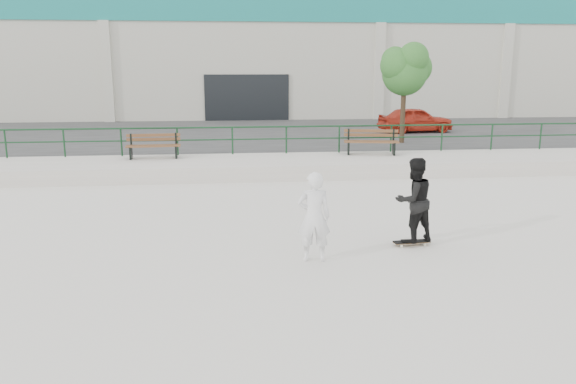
{
  "coord_description": "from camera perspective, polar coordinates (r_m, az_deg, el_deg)",
  "views": [
    {
      "loc": [
        -1.14,
        -9.88,
        3.71
      ],
      "look_at": [
        0.13,
        2.0,
        1.01
      ],
      "focal_mm": 35.0,
      "sensor_mm": 36.0,
      "label": 1
    }
  ],
  "objects": [
    {
      "name": "bench_right",
      "position": [
        21.0,
        8.44,
        5.05
      ],
      "size": [
        2.06,
        0.93,
        0.92
      ],
      "rotation": [
        0.0,
        0.0,
        -0.18
      ],
      "color": "brown",
      "rests_on": "ledge"
    },
    {
      "name": "standing_skater",
      "position": [
        11.93,
        12.65,
        -0.81
      ],
      "size": [
        1.03,
        0.91,
        1.78
      ],
      "primitive_type": "imported",
      "rotation": [
        0.0,
        0.0,
        3.46
      ],
      "color": "black",
      "rests_on": "skateboard"
    },
    {
      "name": "red_car",
      "position": [
        28.46,
        12.81,
        7.19
      ],
      "size": [
        3.76,
        1.85,
        1.23
      ],
      "primitive_type": "imported",
      "rotation": [
        0.0,
        0.0,
        1.68
      ],
      "color": "#AF2615",
      "rests_on": "parking_strip"
    },
    {
      "name": "ground",
      "position": [
        10.62,
        0.47,
        -7.74
      ],
      "size": [
        120.0,
        120.0,
        0.0
      ],
      "primitive_type": "plane",
      "color": "beige",
      "rests_on": "ground"
    },
    {
      "name": "parking_strip",
      "position": [
        28.12,
        -3.73,
        5.63
      ],
      "size": [
        60.0,
        14.0,
        0.5
      ],
      "primitive_type": "cube",
      "color": "#323232",
      "rests_on": "ground"
    },
    {
      "name": "ledge",
      "position": [
        19.72,
        -2.67,
        2.61
      ],
      "size": [
        30.0,
        3.0,
        0.5
      ],
      "primitive_type": "cube",
      "color": "beige",
      "rests_on": "ground"
    },
    {
      "name": "commercial_building",
      "position": [
        41.9,
        -4.65,
        13.88
      ],
      "size": [
        44.2,
        16.33,
        8.0
      ],
      "color": "beige",
      "rests_on": "ground"
    },
    {
      "name": "seated_skater",
      "position": [
        10.77,
        2.65,
        -2.53
      ],
      "size": [
        0.67,
        0.47,
        1.76
      ],
      "primitive_type": "imported",
      "rotation": [
        0.0,
        0.0,
        3.07
      ],
      "color": "white",
      "rests_on": "ground"
    },
    {
      "name": "skateboard",
      "position": [
        12.17,
        12.45,
        -4.99
      ],
      "size": [
        0.8,
        0.27,
        0.09
      ],
      "rotation": [
        0.0,
        0.0,
        0.09
      ],
      "color": "black",
      "rests_on": "ground"
    },
    {
      "name": "tree",
      "position": [
        24.29,
        11.85,
        12.23
      ],
      "size": [
        2.34,
        2.08,
        4.15
      ],
      "color": "#403120",
      "rests_on": "parking_strip"
    },
    {
      "name": "railing",
      "position": [
        20.86,
        -2.92,
        5.92
      ],
      "size": [
        28.0,
        0.06,
        1.03
      ],
      "color": "#163D20",
      "rests_on": "ledge"
    },
    {
      "name": "bench_left",
      "position": [
        20.45,
        -13.5,
        4.56
      ],
      "size": [
        1.9,
        0.64,
        0.87
      ],
      "rotation": [
        0.0,
        0.0,
        0.05
      ],
      "color": "brown",
      "rests_on": "ledge"
    }
  ]
}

